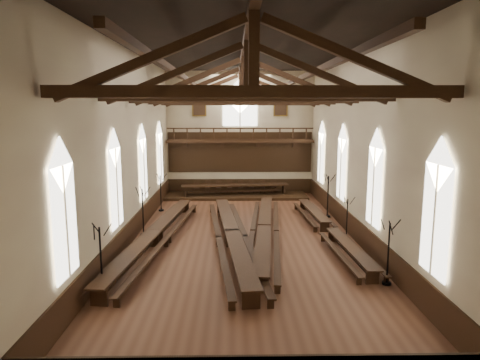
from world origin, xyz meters
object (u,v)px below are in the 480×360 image
object	(u,v)px
refectory_row_b	(231,234)
candelabrum_left_far	(161,200)
candelabrum_left_mid	(143,221)
high_table	(235,186)
candelabrum_right_mid	(347,226)
candelabrum_right_far	(328,204)
refectory_row_c	(265,228)
refectory_row_a	(155,234)
dais	(235,196)
candelabrum_right_near	(388,265)
candelabrum_left_near	(102,273)
refectory_row_d	(329,228)

from	to	relation	value
refectory_row_b	candelabrum_left_far	xyz separation A→B (m)	(-4.88, 7.66, 0.20)
candelabrum_left_mid	candelabrum_left_far	world-z (taller)	candelabrum_left_mid
refectory_row_b	high_table	distance (m)	12.39
candelabrum_right_mid	refectory_row_b	bearing A→B (deg)	-170.51
candelabrum_right_far	refectory_row_b	bearing A→B (deg)	-137.19
refectory_row_c	refectory_row_b	bearing A→B (deg)	-147.90
refectory_row_b	candelabrum_left_far	world-z (taller)	candelabrum_left_far
candelabrum_left_mid	refectory_row_c	bearing A→B (deg)	-5.48
refectory_row_a	candelabrum_right_mid	bearing A→B (deg)	4.88
high_table	candelabrum_right_far	world-z (taller)	candelabrum_right_far
dais	candelabrum_left_mid	bearing A→B (deg)	-115.85
candelabrum_left_mid	candelabrum_right_far	distance (m)	11.79
candelabrum_right_far	candelabrum_right_near	bearing A→B (deg)	-90.00
refectory_row_b	dais	distance (m)	12.39
refectory_row_b	candelabrum_right_near	world-z (taller)	candelabrum_right_near
refectory_row_c	candelabrum_left_near	size ratio (longest dim) A/B	5.34
candelabrum_left_mid	refectory_row_d	bearing A→B (deg)	-1.96
candelabrum_left_near	candelabrum_right_near	distance (m)	11.12
refectory_row_d	candelabrum_left_mid	distance (m)	10.24
candelabrum_left_near	dais	bearing A→B (deg)	74.23
refectory_row_d	candelabrum_right_near	bearing A→B (deg)	-82.37
refectory_row_d	refectory_row_b	bearing A→B (deg)	-165.03
candelabrum_left_far	candelabrum_right_near	distance (m)	16.92
refectory_row_a	candelabrum_left_far	bearing A→B (deg)	97.25
refectory_row_c	candelabrum_left_mid	xyz separation A→B (m)	(-6.69, 0.64, 0.28)
refectory_row_a	candelabrum_right_mid	xyz separation A→B (m)	(10.15, 0.87, 0.13)
candelabrum_left_near	refectory_row_b	bearing A→B (deg)	49.94
dais	candelabrum_right_mid	bearing A→B (deg)	-62.25
refectory_row_c	dais	xyz separation A→B (m)	(-1.56, 11.24, -0.46)
candelabrum_left_mid	dais	bearing A→B (deg)	64.15
candelabrum_right_near	candelabrum_right_far	xyz separation A→B (m)	(0.00, 10.88, 0.06)
high_table	candelabrum_right_mid	size ratio (longest dim) A/B	3.72
candelabrum_right_near	candelabrum_right_mid	xyz separation A→B (m)	(0.00, 6.15, -0.11)
refectory_row_b	candelabrum_right_near	xyz separation A→B (m)	(6.22, -5.11, 0.21)
refectory_row_c	candelabrum_left_near	bearing A→B (deg)	-133.96
candelabrum_right_mid	refectory_row_c	bearing A→B (deg)	178.73
refectory_row_a	candelabrum_left_near	world-z (taller)	candelabrum_left_near
refectory_row_b	candelabrum_left_mid	world-z (taller)	candelabrum_left_mid
refectory_row_a	refectory_row_b	bearing A→B (deg)	-2.54
refectory_row_c	candelabrum_left_far	distance (m)	9.34
dais	candelabrum_left_far	size ratio (longest dim) A/B	4.34
high_table	candelabrum_right_mid	distance (m)	12.81
dais	high_table	world-z (taller)	high_table
refectory_row_a	candelabrum_left_far	size ratio (longest dim) A/B	5.69
refectory_row_a	high_table	size ratio (longest dim) A/B	1.73
refectory_row_d	refectory_row_a	bearing A→B (deg)	-172.28
refectory_row_b	candelabrum_right_mid	xyz separation A→B (m)	(6.22, 1.04, 0.10)
refectory_row_a	refectory_row_c	world-z (taller)	refectory_row_a
candelabrum_left_near	candelabrum_right_near	size ratio (longest dim) A/B	1.03
candelabrum_left_near	candelabrum_right_mid	world-z (taller)	candelabrum_left_near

